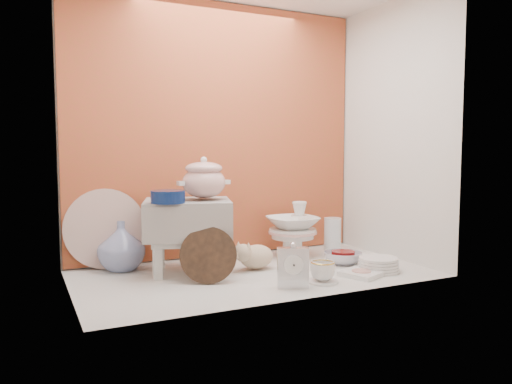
# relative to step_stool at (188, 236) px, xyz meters

# --- Properties ---
(ground) EXTENTS (1.80, 1.80, 0.00)m
(ground) POSITION_rel_step_stool_xyz_m (0.30, -0.17, -0.19)
(ground) COLOR silver
(ground) RESTS_ON ground
(niche_shell) EXTENTS (1.86, 1.03, 1.53)m
(niche_shell) POSITION_rel_step_stool_xyz_m (0.30, 0.01, 0.74)
(niche_shell) COLOR #B4422D
(niche_shell) RESTS_ON ground
(step_stool) EXTENTS (0.53, 0.49, 0.38)m
(step_stool) POSITION_rel_step_stool_xyz_m (0.00, 0.00, 0.00)
(step_stool) COLOR silver
(step_stool) RESTS_ON ground
(soup_tureen) EXTENTS (0.32, 0.32, 0.22)m
(soup_tureen) POSITION_rel_step_stool_xyz_m (0.08, -0.03, 0.30)
(soup_tureen) COLOR white
(soup_tureen) RESTS_ON step_stool
(cobalt_bowl) EXTENTS (0.18, 0.18, 0.06)m
(cobalt_bowl) POSITION_rel_step_stool_xyz_m (-0.13, -0.10, 0.22)
(cobalt_bowl) COLOR #0A1C4C
(cobalt_bowl) RESTS_ON step_stool
(floral_platter) EXTENTS (0.43, 0.11, 0.43)m
(floral_platter) POSITION_rel_step_stool_xyz_m (-0.37, 0.28, 0.03)
(floral_platter) COLOR white
(floral_platter) RESTS_ON ground
(blue_white_vase) EXTENTS (0.26, 0.26, 0.26)m
(blue_white_vase) POSITION_rel_step_stool_xyz_m (-0.30, 0.20, -0.06)
(blue_white_vase) COLOR silver
(blue_white_vase) RESTS_ON ground
(lacquer_tray) EXTENTS (0.29, 0.19, 0.27)m
(lacquer_tray) POSITION_rel_step_stool_xyz_m (0.02, -0.24, -0.06)
(lacquer_tray) COLOR black
(lacquer_tray) RESTS_ON ground
(mantel_clock) EXTENTS (0.15, 0.10, 0.21)m
(mantel_clock) POSITION_rel_step_stool_xyz_m (0.35, -0.49, -0.09)
(mantel_clock) COLOR silver
(mantel_clock) RESTS_ON ground
(plush_pig) EXTENTS (0.26, 0.20, 0.14)m
(plush_pig) POSITION_rel_step_stool_xyz_m (0.35, -0.10, -0.12)
(plush_pig) COLOR #CCB090
(plush_pig) RESTS_ON ground
(teacup_saucer) EXTENTS (0.18, 0.18, 0.01)m
(teacup_saucer) POSITION_rel_step_stool_xyz_m (0.52, -0.48, -0.18)
(teacup_saucer) COLOR white
(teacup_saucer) RESTS_ON ground
(gold_rim_teacup) EXTENTS (0.13, 0.13, 0.10)m
(gold_rim_teacup) POSITION_rel_step_stool_xyz_m (0.52, -0.48, -0.13)
(gold_rim_teacup) COLOR white
(gold_rim_teacup) RESTS_ON teacup_saucer
(lattice_dish) EXTENTS (0.23, 0.23, 0.02)m
(lattice_dish) POSITION_rel_step_stool_xyz_m (0.77, -0.46, -0.18)
(lattice_dish) COLOR white
(lattice_dish) RESTS_ON ground
(dinner_plate_stack) EXTENTS (0.28, 0.28, 0.07)m
(dinner_plate_stack) POSITION_rel_step_stool_xyz_m (0.91, -0.41, -0.15)
(dinner_plate_stack) COLOR white
(dinner_plate_stack) RESTS_ON ground
(crystal_bowl) EXTENTS (0.28, 0.28, 0.07)m
(crystal_bowl) POSITION_rel_step_stool_xyz_m (0.84, -0.19, -0.16)
(crystal_bowl) COLOR silver
(crystal_bowl) RESTS_ON ground
(clear_glass_vase) EXTENTS (0.13, 0.13, 0.21)m
(clear_glass_vase) POSITION_rel_step_stool_xyz_m (0.98, 0.12, -0.08)
(clear_glass_vase) COLOR silver
(clear_glass_vase) RESTS_ON ground
(porcelain_tower) EXTENTS (0.33, 0.33, 0.33)m
(porcelain_tower) POSITION_rel_step_stool_xyz_m (0.67, 0.08, -0.02)
(porcelain_tower) COLOR white
(porcelain_tower) RESTS_ON ground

